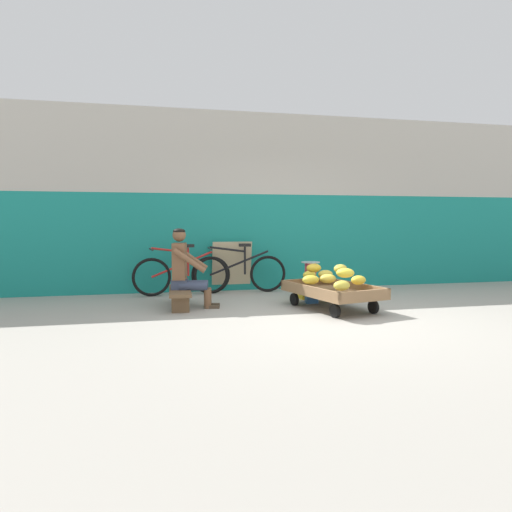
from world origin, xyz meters
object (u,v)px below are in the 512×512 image
Objects in this scene: banana_cart at (332,292)px; shopping_bag at (312,295)px; bicycle_near_left at (182,274)px; sign_board at (232,266)px; low_bench at (180,294)px; weighing_scale at (311,270)px; bicycle_far_left at (239,273)px; plastic_crate at (310,289)px; vendor_seated at (186,268)px.

banana_cart reaches higher than shopping_bag.
bicycle_near_left is at bearing 146.17° from shopping_bag.
bicycle_near_left is 0.94m from sign_board.
low_bench is 1.98m from shopping_bag.
bicycle_far_left is (-1.01, 0.85, -0.10)m from weighing_scale.
sign_board reaches higher than weighing_scale.
bicycle_far_left is (-0.99, 1.82, 0.11)m from banana_cart.
weighing_scale is at bearing 73.02° from shopping_bag.
plastic_crate is at bearing 9.52° from low_bench.
vendor_seated is 1.21m from bicycle_near_left.
banana_cart is at bearing -62.64° from sign_board.
bicycle_far_left is (0.98, 0.03, 0.00)m from bicycle_near_left.
sign_board is at bearing 57.80° from vendor_seated.
shopping_bag is at bearing -106.98° from weighing_scale.
bicycle_far_left reaches higher than shopping_bag.
sign_board is at bearing 17.54° from bicycle_near_left.
vendor_seated is 3.80× the size of weighing_scale.
plastic_crate is at bearing -22.35° from bicycle_near_left.
bicycle_far_left is 0.28m from sign_board.
low_bench is 1.26× the size of sign_board.
banana_cart is at bearing -61.53° from bicycle_far_left.
bicycle_near_left is at bearing -162.46° from sign_board.
weighing_scale reaches higher than plastic_crate.
bicycle_near_left reaches higher than plastic_crate.
weighing_scale is at bearing -45.26° from sign_board.
weighing_scale is at bearing -40.21° from bicycle_far_left.
bicycle_near_left is (-1.97, 1.79, 0.11)m from banana_cart.
vendor_seated is 1.29× the size of sign_board.
banana_cart reaches higher than plastic_crate.
banana_cart is at bearing -91.16° from plastic_crate.
sign_board is (-1.09, 1.10, -0.01)m from weighing_scale.
low_bench is 0.67× the size of bicycle_far_left.
bicycle_near_left is at bearing -178.06° from bicycle_far_left.
low_bench is 2.13m from plastic_crate.
vendor_seated reaches higher than banana_cart.
weighing_scale is at bearing 88.84° from banana_cart.
vendor_seated is 0.69× the size of bicycle_far_left.
banana_cart is at bearing -16.52° from low_bench.
sign_board is (1.01, 1.45, 0.24)m from low_bench.
weighing_scale is 1.32m from bicycle_far_left.
low_bench is 3.09× the size of plastic_crate.
bicycle_far_left is (-1.01, 0.85, 0.20)m from plastic_crate.
sign_board reaches higher than banana_cart.
sign_board is (-0.08, 0.25, 0.09)m from bicycle_far_left.
sign_board reaches higher than bicycle_near_left.
plastic_crate is 0.22× the size of bicycle_near_left.
low_bench is (-2.08, 0.62, -0.04)m from banana_cart.
shopping_bag is at bearing -106.94° from plastic_crate.
weighing_scale reaches higher than banana_cart.
weighing_scale reaches higher than low_bench.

